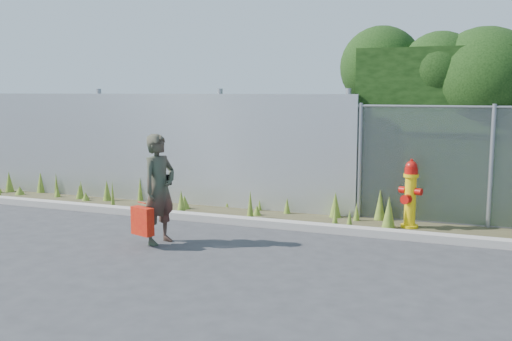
{
  "coord_description": "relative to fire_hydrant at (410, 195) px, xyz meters",
  "views": [
    {
      "loc": [
        2.91,
        -6.98,
        2.25
      ],
      "look_at": [
        -0.3,
        1.4,
        1.0
      ],
      "focal_mm": 40.0,
      "sensor_mm": 36.0,
      "label": 1
    }
  ],
  "objects": [
    {
      "name": "fire_hydrant",
      "position": [
        0.0,
        0.0,
        0.0
      ],
      "size": [
        0.39,
        0.35,
        1.16
      ],
      "rotation": [
        0.0,
        0.0,
        -0.37
      ],
      "color": "yellow",
      "rests_on": "ground"
    },
    {
      "name": "red_tote_bag",
      "position": [
        -3.5,
        -2.56,
        -0.17
      ],
      "size": [
        0.37,
        0.14,
        0.48
      ],
      "rotation": [
        0.0,
        0.0,
        -0.33
      ],
      "color": "#BB0F0A"
    },
    {
      "name": "woman",
      "position": [
        -3.38,
        -2.26,
        0.26
      ],
      "size": [
        0.52,
        0.67,
        1.63
      ],
      "primitive_type": "imported",
      "rotation": [
        0.0,
        0.0,
        1.33
      ],
      "color": "#0E5D3D",
      "rests_on": "ground"
    },
    {
      "name": "black_shoulder_bag",
      "position": [
        -3.39,
        -2.09,
        0.37
      ],
      "size": [
        0.21,
        0.09,
        0.16
      ],
      "rotation": [
        0.0,
        0.0,
        -0.23
      ],
      "color": "black"
    },
    {
      "name": "weed_strip",
      "position": [
        -2.99,
        -0.01,
        -0.43
      ],
      "size": [
        16.0,
        1.28,
        0.55
      ],
      "color": "#3F3924",
      "rests_on": "ground"
    },
    {
      "name": "ground",
      "position": [
        -1.99,
        -2.52,
        -0.56
      ],
      "size": [
        80.0,
        80.0,
        0.0
      ],
      "primitive_type": "plane",
      "color": "#333235",
      "rests_on": "ground"
    },
    {
      "name": "curb",
      "position": [
        -1.99,
        -0.72,
        -0.5
      ],
      "size": [
        16.0,
        0.22,
        0.12
      ],
      "primitive_type": "cube",
      "color": "#A29A92",
      "rests_on": "ground"
    },
    {
      "name": "corrugated_fence",
      "position": [
        -5.23,
        0.49,
        0.54
      ],
      "size": [
        8.5,
        0.21,
        2.3
      ],
      "color": "#B6B9BE",
      "rests_on": "ground"
    }
  ]
}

